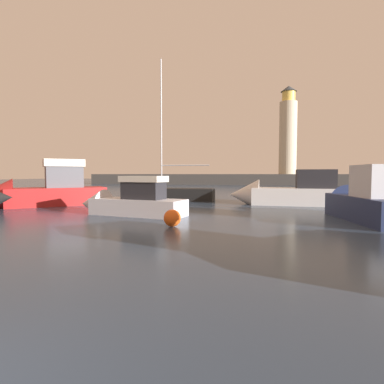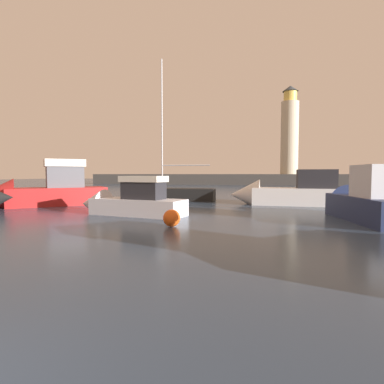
% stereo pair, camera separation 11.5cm
% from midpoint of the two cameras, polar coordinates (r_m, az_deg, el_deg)
% --- Properties ---
extents(ground_plane, '(220.00, 220.00, 0.00)m').
position_cam_midpoint_polar(ground_plane, '(34.46, 8.71, -0.57)').
color(ground_plane, '#2D3D51').
extents(breakwater, '(74.09, 5.79, 2.30)m').
position_cam_midpoint_polar(breakwater, '(67.10, 11.69, 2.24)').
color(breakwater, '#423F3D').
rests_on(breakwater, ground_plane).
extents(lighthouse, '(3.51, 3.51, 17.89)m').
position_cam_midpoint_polar(lighthouse, '(67.60, 17.49, 10.34)').
color(lighthouse, beige).
rests_on(lighthouse, breakwater).
extents(motorboat_0, '(8.05, 7.75, 3.94)m').
position_cam_midpoint_polar(motorboat_0, '(25.00, -25.94, 0.02)').
color(motorboat_0, '#B21E1E').
rests_on(motorboat_0, ground_plane).
extents(motorboat_4, '(6.93, 2.87, 2.59)m').
position_cam_midpoint_polar(motorboat_4, '(18.16, -11.97, -1.84)').
color(motorboat_4, silver).
rests_on(motorboat_4, ground_plane).
extents(motorboat_5, '(3.59, 7.62, 3.11)m').
position_cam_midpoint_polar(motorboat_5, '(18.25, 28.83, -1.55)').
color(motorboat_5, '#1E284C').
rests_on(motorboat_5, ground_plane).
extents(motorboat_6, '(8.54, 2.54, 3.14)m').
position_cam_midpoint_polar(motorboat_6, '(24.39, 16.70, -0.19)').
color(motorboat_6, white).
rests_on(motorboat_6, ground_plane).
extents(sailboat_moored, '(7.81, 2.28, 12.21)m').
position_cam_midpoint_polar(sailboat_moored, '(27.36, -3.80, -0.28)').
color(sailboat_moored, black).
rests_on(sailboat_moored, ground_plane).
extents(mooring_buoy, '(0.76, 0.76, 0.76)m').
position_cam_midpoint_polar(mooring_buoy, '(13.67, -3.51, -4.79)').
color(mooring_buoy, '#EA5919').
rests_on(mooring_buoy, ground_plane).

